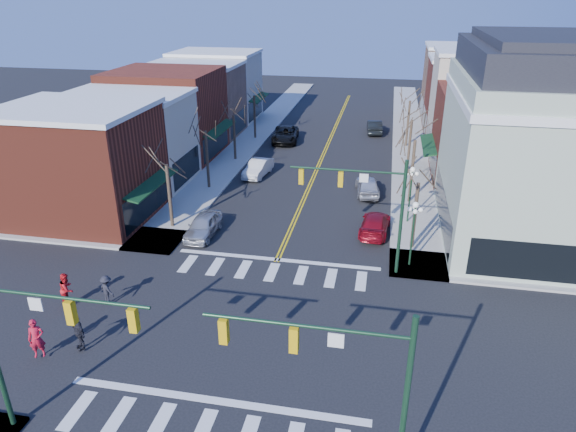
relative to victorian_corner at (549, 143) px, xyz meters
The scene contains 36 objects.
ground 22.95m from the victorian_corner, 138.69° to the right, with size 160.00×160.00×0.00m, color black.
sidewalk_left 26.67m from the victorian_corner, 167.71° to the left, with size 3.50×70.00×0.15m, color #9E9B93.
sidewalk_right 11.56m from the victorian_corner, 144.64° to the left, with size 3.50×70.00×0.15m, color #9E9B93.
bldg_left_brick_a 32.23m from the victorian_corner, behind, with size 10.00×8.50×8.00m, color maroon.
bldg_left_stucco_a 32.52m from the victorian_corner, behind, with size 10.00×7.00×7.50m, color #C1B59F.
bldg_left_brick_b 34.62m from the victorian_corner, 157.89° to the left, with size 10.00×9.00×8.50m, color maroon.
bldg_left_tan 38.51m from the victorian_corner, 146.41° to the left, with size 10.00×7.50×7.80m, color #986D53.
bldg_left_stucco_b 43.26m from the victorian_corner, 137.82° to the left, with size 10.00×8.00×8.20m, color #C1B59F.
bldg_right_brick_a 11.60m from the victorian_corner, 95.08° to the left, with size 10.00×8.50×8.00m, color maroon.
bldg_right_stucco 19.10m from the victorian_corner, 93.01° to the left, with size 10.00×7.00×10.00m, color #C1B59F.
bldg_right_brick_b 26.63m from the victorian_corner, 92.16° to the left, with size 10.00×8.00×8.50m, color maroon.
bldg_right_tan 34.58m from the victorian_corner, 91.66° to the left, with size 10.00×8.00×9.00m, color #986D53.
victorian_corner is the anchor object (origin of this frame).
traffic_mast_near_left 31.14m from the victorian_corner, 135.19° to the right, with size 6.60×0.28×7.20m.
traffic_mast_near_right 24.56m from the victorian_corner, 116.57° to the right, with size 6.60×0.28×7.20m.
traffic_mast_far_right 13.20m from the victorian_corner, 147.05° to the right, with size 6.60×0.28×7.20m.
lamppost_corner 10.89m from the victorian_corner, 144.14° to the right, with size 0.36×0.36×4.33m.
lamppost_midblock 9.10m from the victorian_corner, behind, with size 0.36×0.36×4.33m.
tree_left_a 25.51m from the victorian_corner, behind, with size 0.24×0.24×4.76m, color #382B21.
tree_left_b 25.64m from the victorian_corner, 169.76° to the left, with size 0.24×0.24×5.04m, color #382B21.
tree_left_c 28.20m from the victorian_corner, 153.34° to the left, with size 0.24×0.24×4.55m, color #382B21.
tree_left_d 32.53m from the victorian_corner, 140.54° to the left, with size 0.24×0.24×4.90m, color #382B21.
tree_right_a 9.84m from the victorian_corner, 156.63° to the right, with size 0.24×0.24×4.62m, color #382B21.
tree_right_b 10.12m from the victorian_corner, 150.95° to the left, with size 0.24×0.24×5.18m, color #382B21.
tree_right_c 15.49m from the victorian_corner, 122.94° to the left, with size 0.24×0.24×4.83m, color #382B21.
tree_right_d 22.43m from the victorian_corner, 111.56° to the left, with size 0.24×0.24×4.97m, color #382B21.
car_left_near 23.44m from the victorian_corner, 169.20° to the right, with size 1.75×4.36×1.48m, color #B6B7BB.
car_left_mid 23.90m from the victorian_corner, 158.53° to the left, with size 1.55×4.43×1.46m, color silver.
car_left_far 29.84m from the victorian_corner, 136.72° to the left, with size 2.67×5.80×1.61m, color black.
car_right_near 12.27m from the victorian_corner, behind, with size 1.89×4.64×1.35m, color maroon.
car_right_mid 14.16m from the victorian_corner, 153.20° to the left, with size 1.81×4.51×1.54m, color silver.
car_right_far 28.80m from the victorian_corner, 114.53° to the left, with size 1.62×4.64×1.53m, color black.
pedestrian_red_a 31.63m from the victorian_corner, 144.51° to the right, with size 0.72×0.47×1.97m, color red.
pedestrian_red_b 30.42m from the victorian_corner, 152.22° to the right, with size 0.92×0.71×1.88m, color red.
pedestrian_dark_a 29.89m from the victorian_corner, 144.14° to the right, with size 1.08×0.45×1.84m, color black.
pedestrian_dark_b 28.47m from the victorian_corner, 151.43° to the right, with size 1.03×0.59×1.60m, color black.
Camera 1 is at (6.11, -20.17, 15.88)m, focal length 32.00 mm.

